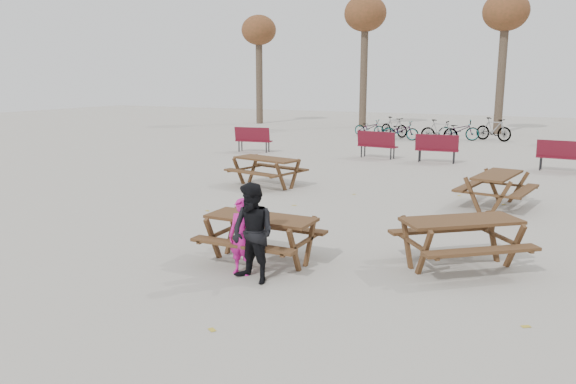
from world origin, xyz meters
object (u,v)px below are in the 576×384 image
at_px(soda_bottle, 257,215).
at_px(picnic_table_north, 266,172).
at_px(main_picnic_table, 261,228).
at_px(food_tray, 263,217).
at_px(child, 242,237).
at_px(adult, 253,233).
at_px(picnic_table_far, 496,191).
at_px(picnic_table_east, 460,243).

xyz_separation_m(soda_bottle, picnic_table_north, (-3.09, 6.02, -0.45)).
bearing_deg(main_picnic_table, picnic_table_north, 117.76).
xyz_separation_m(food_tray, child, (-0.06, -0.56, -0.19)).
distance_m(food_tray, adult, 0.82).
height_order(main_picnic_table, food_tray, food_tray).
height_order(soda_bottle, adult, adult).
xyz_separation_m(main_picnic_table, soda_bottle, (0.02, -0.17, 0.26)).
xyz_separation_m(main_picnic_table, food_tray, (0.08, -0.08, 0.21)).
distance_m(child, picnic_table_far, 7.24).
relative_size(soda_bottle, adult, 0.11).
bearing_deg(main_picnic_table, adult, -68.40).
bearing_deg(child, adult, -36.76).
bearing_deg(main_picnic_table, food_tray, -44.72).
height_order(adult, picnic_table_east, adult).
bearing_deg(picnic_table_far, food_tray, 163.33).
bearing_deg(picnic_table_far, soda_bottle, 163.19).
distance_m(food_tray, picnic_table_east, 3.19).
relative_size(soda_bottle, child, 0.14).
xyz_separation_m(adult, picnic_table_far, (2.67, 6.81, -0.35)).
xyz_separation_m(child, adult, (0.32, -0.22, 0.15)).
bearing_deg(picnic_table_far, picnic_table_north, 100.22).
relative_size(food_tray, picnic_table_north, 0.10).
height_order(main_picnic_table, child, child).
bearing_deg(adult, main_picnic_table, 126.51).
bearing_deg(main_picnic_table, child, -88.16).
xyz_separation_m(adult, picnic_table_east, (2.65, 2.03, -0.35)).
bearing_deg(main_picnic_table, picnic_table_far, 63.16).
bearing_deg(soda_bottle, picnic_table_far, 63.95).
bearing_deg(food_tray, main_picnic_table, 135.28).
relative_size(main_picnic_table, child, 1.50).
height_order(food_tray, soda_bottle, soda_bottle).
distance_m(soda_bottle, picnic_table_east, 3.29).
height_order(food_tray, child, child).
xyz_separation_m(child, picnic_table_far, (2.99, 6.59, -0.20)).
bearing_deg(food_tray, soda_bottle, -124.78).
distance_m(adult, picnic_table_north, 7.53).
height_order(picnic_table_north, picnic_table_far, picnic_table_north).
bearing_deg(child, food_tray, 81.02).
distance_m(food_tray, picnic_table_north, 6.72).
bearing_deg(main_picnic_table, picnic_table_east, 21.29).
height_order(food_tray, picnic_table_north, food_tray).
distance_m(child, adult, 0.41).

